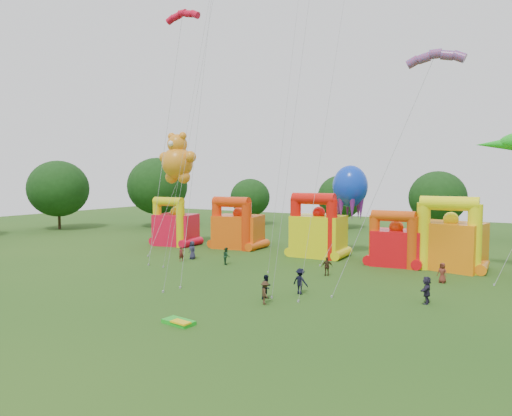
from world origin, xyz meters
The scene contains 21 objects.
ground centered at (0.00, 0.00, 0.00)m, with size 160.00×160.00×0.00m, color #1D4914.
tree_ring centered at (-1.14, 0.60, 6.26)m, with size 119.97×122.03×12.07m.
bouncy_castle_0 centered at (-19.89, 26.94, 2.37)m, with size 5.58×4.83×6.21m.
bouncy_castle_1 centered at (-11.76, 29.07, 2.41)m, with size 6.22×5.34×6.36m.
bouncy_castle_2 centered at (-0.82, 28.39, 2.67)m, with size 5.47×4.43×7.05m.
bouncy_castle_3 centered at (7.80, 27.54, 2.12)m, with size 5.09×4.30×5.53m.
bouncy_castle_4 centered at (12.70, 28.30, 2.64)m, with size 6.51×5.66×6.99m.
teddy_bear_kite centered at (-18.51, 24.27, 6.39)m, with size 5.58×10.23×14.45m.
octopus_kite centered at (1.69, 31.02, 6.56)m, with size 3.93×10.30×10.16m.
parafoil_kites centered at (0.28, 15.06, 11.46)m, with size 28.75×10.52×27.74m.
diamond_kites centered at (-0.67, 15.77, 17.12)m, with size 19.06×16.80×43.15m.
folded_kite_bundle centered at (0.95, 2.66, 0.14)m, with size 2.11×1.29×0.31m.
spectator_0 centered at (-11.74, 20.14, 0.97)m, with size 0.95×0.62×1.94m, color #25243C.
spectator_1 centered at (-11.97, 18.61, 0.77)m, with size 0.56×0.37×1.54m, color maroon.
spectator_2 centered at (-6.94, 19.50, 0.86)m, with size 0.83×0.65×1.71m, color #173A21.
spectator_3 centered at (4.30, 12.68, 0.98)m, with size 1.26×0.73×1.95m, color black.
spectator_4 centered at (3.72, 19.62, 0.84)m, with size 0.98×0.41×1.68m, color #382616.
spectator_5 centered at (12.94, 14.76, 0.96)m, with size 1.78×0.57×1.92m, color #272239.
spectator_6 centered at (12.97, 21.88, 0.84)m, with size 0.82×0.54×1.69m, color maroon.
spectator_8 centered at (2.76, 10.25, 0.88)m, with size 0.86×0.67×1.76m, color black.
spectator_9 centered at (3.33, 8.96, 0.81)m, with size 1.05×0.60×1.63m, color #372516.
Camera 1 is at (18.32, -18.09, 8.84)m, focal length 32.00 mm.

